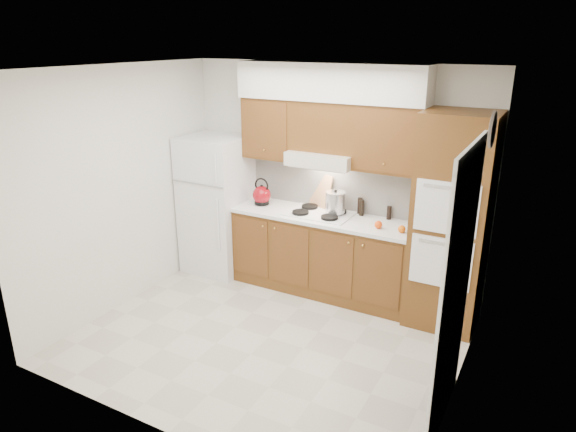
% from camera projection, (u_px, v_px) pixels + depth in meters
% --- Properties ---
extents(floor, '(3.60, 3.60, 0.00)m').
position_uv_depth(floor, '(268.00, 337.00, 5.15)').
color(floor, beige).
rests_on(floor, ground).
extents(ceiling, '(3.60, 3.60, 0.00)m').
position_uv_depth(ceiling, '(264.00, 69.00, 4.29)').
color(ceiling, white).
rests_on(ceiling, wall_back).
extents(wall_back, '(3.60, 0.02, 2.60)m').
position_uv_depth(wall_back, '(332.00, 178.00, 5.96)').
color(wall_back, white).
rests_on(wall_back, floor).
extents(wall_left, '(0.02, 3.00, 2.60)m').
position_uv_depth(wall_left, '(123.00, 189.00, 5.53)').
color(wall_left, white).
rests_on(wall_left, floor).
extents(wall_right, '(0.02, 3.00, 2.60)m').
position_uv_depth(wall_right, '(470.00, 252.00, 3.91)').
color(wall_right, white).
rests_on(wall_right, floor).
extents(fridge, '(0.75, 0.72, 1.72)m').
position_uv_depth(fridge, '(217.00, 205.00, 6.44)').
color(fridge, white).
rests_on(fridge, floor).
extents(base_cabinets, '(2.11, 0.60, 0.90)m').
position_uv_depth(base_cabinets, '(322.00, 255.00, 5.98)').
color(base_cabinets, brown).
rests_on(base_cabinets, floor).
extents(countertop, '(2.13, 0.62, 0.04)m').
position_uv_depth(countertop, '(323.00, 217.00, 5.82)').
color(countertop, white).
rests_on(countertop, base_cabinets).
extents(backsplash, '(2.11, 0.03, 0.56)m').
position_uv_depth(backsplash, '(334.00, 185.00, 5.96)').
color(backsplash, white).
rests_on(backsplash, countertop).
extents(oven_cabinet, '(0.70, 0.65, 2.20)m').
position_uv_depth(oven_cabinet, '(451.00, 223.00, 5.11)').
color(oven_cabinet, brown).
rests_on(oven_cabinet, floor).
extents(upper_cab_left, '(0.63, 0.33, 0.70)m').
position_uv_depth(upper_cab_left, '(272.00, 128.00, 5.96)').
color(upper_cab_left, brown).
rests_on(upper_cab_left, wall_back).
extents(upper_cab_right, '(0.73, 0.33, 0.70)m').
position_uv_depth(upper_cab_right, '(391.00, 139.00, 5.32)').
color(upper_cab_right, brown).
rests_on(upper_cab_right, wall_back).
extents(range_hood, '(0.75, 0.45, 0.15)m').
position_uv_depth(range_hood, '(323.00, 158.00, 5.70)').
color(range_hood, silver).
rests_on(range_hood, wall_back).
extents(upper_cab_over_hood, '(0.75, 0.33, 0.55)m').
position_uv_depth(upper_cab_over_hood, '(326.00, 126.00, 5.63)').
color(upper_cab_over_hood, brown).
rests_on(upper_cab_over_hood, range_hood).
extents(soffit, '(2.13, 0.36, 0.40)m').
position_uv_depth(soffit, '(331.00, 82.00, 5.44)').
color(soffit, silver).
rests_on(soffit, wall_back).
extents(cooktop, '(0.74, 0.50, 0.01)m').
position_uv_depth(cooktop, '(319.00, 213.00, 5.85)').
color(cooktop, white).
rests_on(cooktop, countertop).
extents(doorway, '(0.02, 0.90, 2.10)m').
position_uv_depth(doorway, '(455.00, 300.00, 3.70)').
color(doorway, black).
rests_on(doorway, floor).
extents(wall_clock, '(0.02, 0.30, 0.30)m').
position_uv_depth(wall_clock, '(493.00, 130.00, 4.09)').
color(wall_clock, '#3F3833').
rests_on(wall_clock, wall_right).
extents(kettle, '(0.24, 0.24, 0.22)m').
position_uv_depth(kettle, '(262.00, 195.00, 6.14)').
color(kettle, maroon).
rests_on(kettle, countertop).
extents(cutting_board, '(0.31, 0.20, 0.39)m').
position_uv_depth(cutting_board, '(321.00, 191.00, 6.03)').
color(cutting_board, tan).
rests_on(cutting_board, countertop).
extents(stock_pot, '(0.25, 0.25, 0.23)m').
position_uv_depth(stock_pot, '(335.00, 203.00, 5.78)').
color(stock_pot, silver).
rests_on(stock_pot, cooktop).
extents(condiment_a, '(0.06, 0.06, 0.19)m').
position_uv_depth(condiment_a, '(360.00, 206.00, 5.84)').
color(condiment_a, black).
rests_on(condiment_a, countertop).
extents(condiment_b, '(0.06, 0.06, 0.18)m').
position_uv_depth(condiment_b, '(362.00, 208.00, 5.78)').
color(condiment_b, black).
rests_on(condiment_b, countertop).
extents(condiment_c, '(0.06, 0.06, 0.15)m').
position_uv_depth(condiment_c, '(389.00, 213.00, 5.66)').
color(condiment_c, black).
rests_on(condiment_c, countertop).
extents(orange_near, '(0.10, 0.10, 0.08)m').
position_uv_depth(orange_near, '(402.00, 229.00, 5.28)').
color(orange_near, '#EE540C').
rests_on(orange_near, countertop).
extents(orange_far, '(0.09, 0.09, 0.08)m').
position_uv_depth(orange_far, '(378.00, 225.00, 5.40)').
color(orange_far, '#FF550D').
rests_on(orange_far, countertop).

